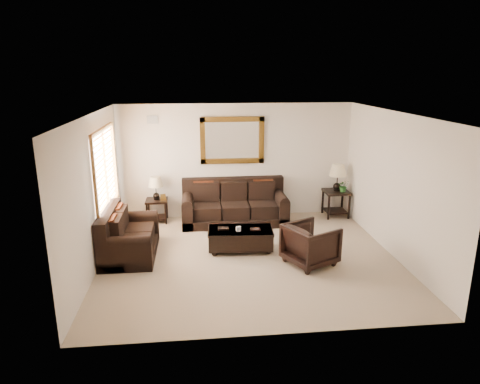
{
  "coord_description": "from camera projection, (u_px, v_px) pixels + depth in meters",
  "views": [
    {
      "loc": [
        -0.96,
        -7.43,
        3.42
      ],
      "look_at": [
        -0.11,
        0.6,
        1.12
      ],
      "focal_mm": 32.0,
      "sensor_mm": 36.0,
      "label": 1
    }
  ],
  "objects": [
    {
      "name": "window",
      "position": [
        106.0,
        171.0,
        8.3
      ],
      "size": [
        0.07,
        1.96,
        1.66
      ],
      "color": "white",
      "rests_on": "room"
    },
    {
      "name": "mirror",
      "position": [
        232.0,
        140.0,
        9.98
      ],
      "size": [
        1.5,
        0.06,
        1.1
      ],
      "color": "#543310",
      "rests_on": "room"
    },
    {
      "name": "armchair",
      "position": [
        311.0,
        242.0,
        7.76
      ],
      "size": [
        1.03,
        1.06,
        0.83
      ],
      "primitive_type": "imported",
      "rotation": [
        0.0,
        0.0,
        2.03
      ],
      "color": "black",
      "rests_on": "floor"
    },
    {
      "name": "loveseat",
      "position": [
        127.0,
        238.0,
        8.16
      ],
      "size": [
        0.96,
        1.62,
        0.91
      ],
      "rotation": [
        0.0,
        0.0,
        1.57
      ],
      "color": "black",
      "rests_on": "room"
    },
    {
      "name": "potted_plant",
      "position": [
        343.0,
        187.0,
        10.16
      ],
      "size": [
        0.29,
        0.32,
        0.23
      ],
      "primitive_type": "imported",
      "rotation": [
        0.0,
        0.0,
        -0.11
      ],
      "color": "#24571E",
      "rests_on": "end_table_right"
    },
    {
      "name": "end_table_right",
      "position": [
        337.0,
        183.0,
        10.22
      ],
      "size": [
        0.58,
        0.58,
        1.28
      ],
      "color": "black",
      "rests_on": "room"
    },
    {
      "name": "end_table_left",
      "position": [
        156.0,
        192.0,
        9.87
      ],
      "size": [
        0.49,
        0.49,
        1.09
      ],
      "color": "black",
      "rests_on": "room"
    },
    {
      "name": "sofa",
      "position": [
        234.0,
        207.0,
        9.97
      ],
      "size": [
        2.4,
        1.04,
        0.98
      ],
      "color": "black",
      "rests_on": "room"
    },
    {
      "name": "coffee_table",
      "position": [
        240.0,
        237.0,
        8.4
      ],
      "size": [
        1.3,
        0.76,
        0.53
      ],
      "rotation": [
        0.0,
        0.0,
        -0.07
      ],
      "color": "black",
      "rests_on": "room"
    },
    {
      "name": "air_vent",
      "position": [
        153.0,
        120.0,
        9.67
      ],
      "size": [
        0.25,
        0.02,
        0.18
      ],
      "primitive_type": "cube",
      "color": "#999999",
      "rests_on": "room"
    },
    {
      "name": "room",
      "position": [
        249.0,
        189.0,
        7.77
      ],
      "size": [
        5.51,
        5.01,
        2.71
      ],
      "color": "gray",
      "rests_on": "ground"
    }
  ]
}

